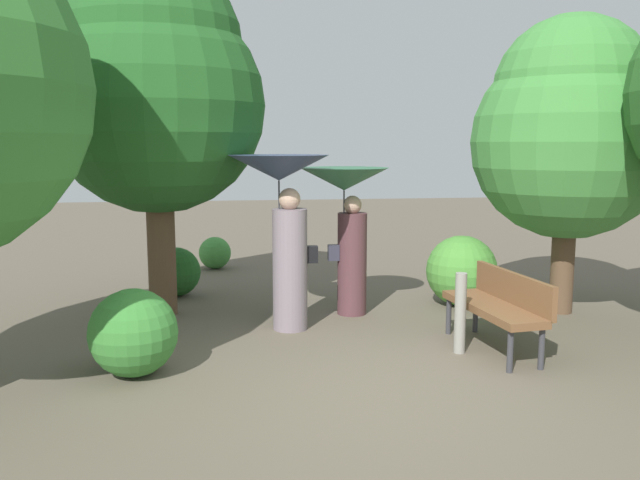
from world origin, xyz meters
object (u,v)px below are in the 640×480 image
person_left (283,207)px  path_marker_post (460,313)px  person_right (347,208)px  tree_near_left (156,86)px  tree_near_right (570,127)px  park_bench (499,303)px

person_left → path_marker_post: bearing=-129.9°
person_right → tree_near_left: tree_near_left is taller
tree_near_right → tree_near_left: bearing=173.0°
person_left → tree_near_left: bearing=51.5°
tree_near_right → person_right: bearing=173.9°
tree_near_left → tree_near_right: 5.19m
person_left → park_bench: bearing=-123.4°
person_right → tree_near_right: tree_near_right is taller
person_left → tree_near_left: 2.26m
person_right → tree_near_right: bearing=-102.7°
tree_near_left → park_bench: bearing=-28.9°
person_left → person_right: (0.85, 0.59, -0.08)m
person_right → path_marker_post: 2.16m
park_bench → tree_near_left: 4.82m
park_bench → tree_near_right: (1.45, 1.39, 1.88)m
person_right → tree_near_left: bearing=75.2°
tree_near_left → tree_near_right: (5.13, -0.63, -0.49)m
person_left → park_bench: person_left is taller
tree_near_left → person_left: bearing=-31.8°
person_left → person_right: person_left is taller
path_marker_post → person_left: bearing=146.8°
person_right → tree_near_right: size_ratio=0.50×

